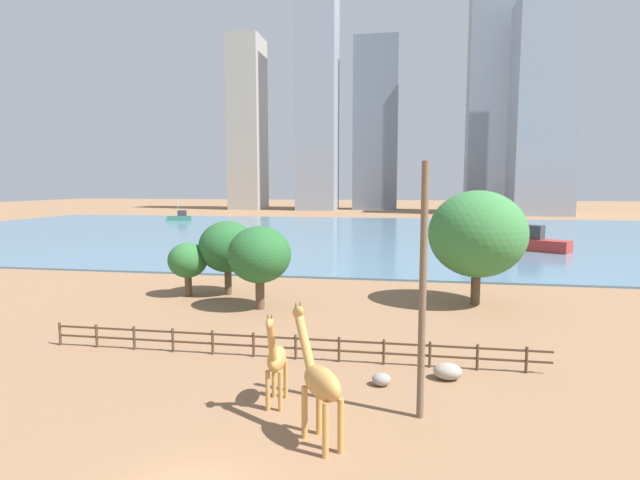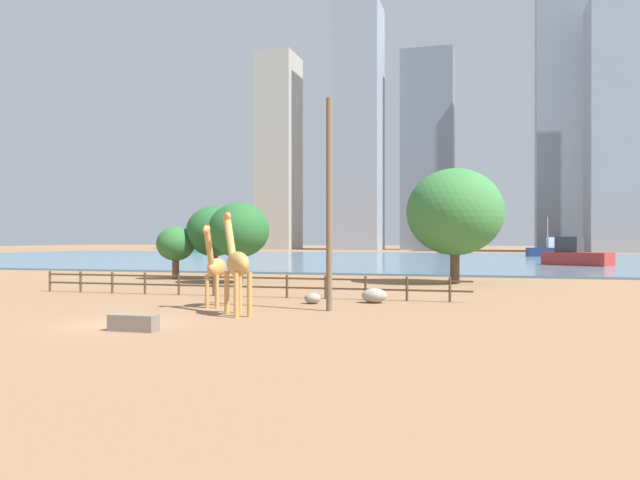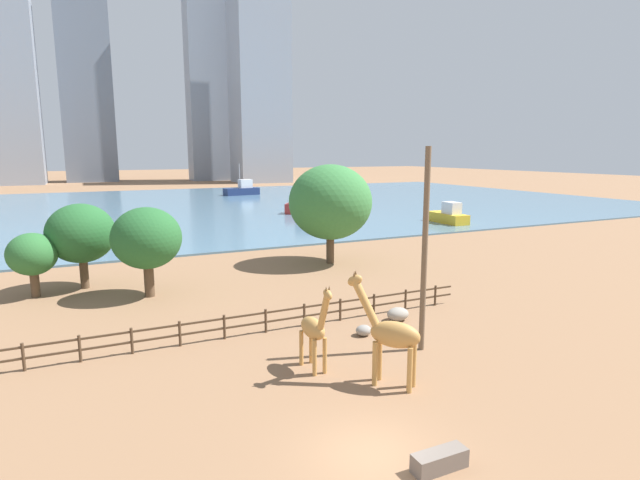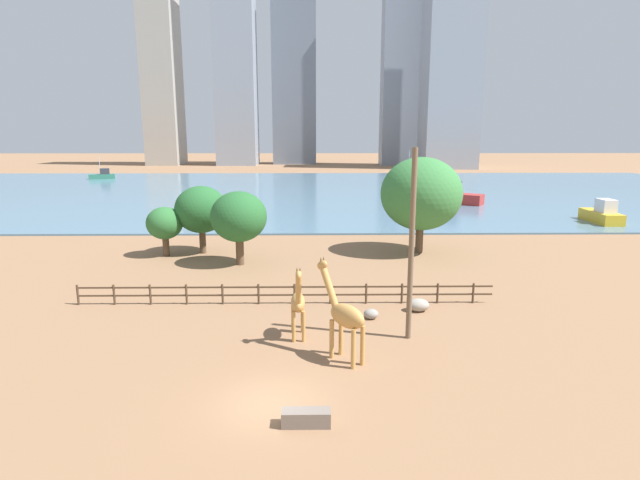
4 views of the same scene
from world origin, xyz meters
The scene contains 22 objects.
ground_plane centered at (0.00, 80.00, 0.00)m, with size 400.00×400.00×0.00m, color #8C6647.
harbor_water centered at (0.00, 77.00, 0.10)m, with size 180.00×86.00×0.20m, color slate.
giraffe_tall centered at (3.18, 3.95, 2.25)m, with size 2.51×2.88×4.74m.
giraffe_companion centered at (0.95, 6.59, 1.93)m, with size 0.84×2.59×4.16m.
utility_pole centered at (6.71, 6.51, 4.93)m, with size 0.28×0.28×9.86m, color brown.
boulder_near_fence centered at (8.08, 10.58, 0.38)m, with size 1.32×1.02×0.77m, color gray.
boulder_by_pole centered at (5.08, 9.35, 0.28)m, with size 0.85×0.76×0.57m, color gray.
feeding_trough centered at (1.46, -1.48, 0.30)m, with size 1.80×0.60×0.60m, color #72665B.
enclosure_fence centered at (-0.24, 12.00, 0.76)m, with size 26.12×0.14×1.30m.
tree_left_large centered at (-4.27, 21.83, 3.96)m, with size 4.55×4.55×6.04m.
tree_center_broad centered at (-11.21, 24.94, 2.89)m, with size 3.14×3.14×4.34m.
tree_right_tall centered at (-8.21, 25.98, 3.95)m, with size 4.63×4.63×6.06m.
tree_left_small centered at (11.31, 25.89, 5.33)m, with size 7.18×7.18×8.58m.
boat_ferry centered at (24.01, 95.49, 1.36)m, with size 8.07×3.90×6.97m.
boat_sailboat centered at (23.46, 57.56, 1.35)m, with size 7.95×6.56×3.39m.
boat_tug centered at (36.26, 40.41, 1.17)m, with size 2.63×6.61×2.86m.
boat_barge centered at (-48.46, 102.07, 1.05)m, with size 6.03×3.77×5.11m.
skyline_tower_needle centered at (-24.93, 162.86, 36.86)m, with size 13.64×13.38×73.71m, color #939EAD.
skyline_block_central centered at (33.23, 161.28, 37.27)m, with size 15.28×9.19×74.55m, color gray.
skyline_tower_glass centered at (44.64, 143.55, 30.50)m, with size 16.52×14.47×61.00m, color #939EAD.
skyline_block_left centered at (-4.94, 169.55, 30.09)m, with size 15.56×10.23×60.19m, color slate.
skyline_block_right centered at (-50.92, 164.58, 30.59)m, with size 11.23×14.60×61.19m, color #ADA89E.
Camera 4 is at (1.74, -17.98, 10.43)m, focal length 28.00 mm.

